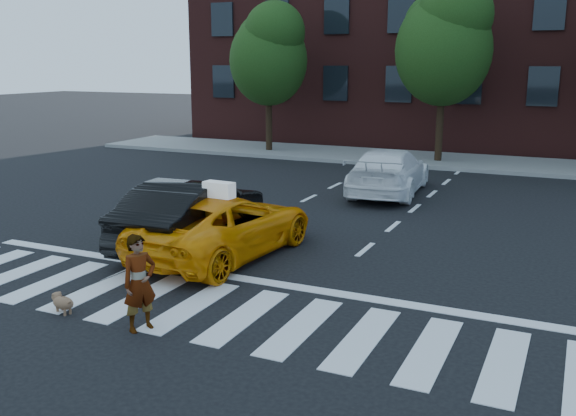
{
  "coord_description": "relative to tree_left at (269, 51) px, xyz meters",
  "views": [
    {
      "loc": [
        5.68,
        -8.45,
        4.0
      ],
      "look_at": [
        0.38,
        3.02,
        1.1
      ],
      "focal_mm": 40.0,
      "sensor_mm": 36.0,
      "label": 1
    }
  ],
  "objects": [
    {
      "name": "ground",
      "position": [
        6.97,
        -17.0,
        -4.44
      ],
      "size": [
        120.0,
        120.0,
        0.0
      ],
      "primitive_type": "plane",
      "color": "black",
      "rests_on": "ground"
    },
    {
      "name": "crosswalk",
      "position": [
        6.97,
        -17.0,
        -4.43
      ],
      "size": [
        13.0,
        2.4,
        0.01
      ],
      "primitive_type": "cube",
      "color": "silver",
      "rests_on": "ground"
    },
    {
      "name": "stop_line",
      "position": [
        6.97,
        -15.4,
        -4.43
      ],
      "size": [
        12.0,
        0.3,
        0.01
      ],
      "primitive_type": "cube",
      "color": "silver",
      "rests_on": "ground"
    },
    {
      "name": "sidewalk_far",
      "position": [
        6.97,
        0.5,
        -4.37
      ],
      "size": [
        30.0,
        4.0,
        0.15
      ],
      "primitive_type": "cube",
      "color": "slate",
      "rests_on": "ground"
    },
    {
      "name": "building",
      "position": [
        6.97,
        8.0,
        1.56
      ],
      "size": [
        26.0,
        10.0,
        12.0
      ],
      "primitive_type": "cube",
      "color": "#481C19",
      "rests_on": "ground"
    },
    {
      "name": "tree_left",
      "position": [
        0.0,
        0.0,
        0.0
      ],
      "size": [
        3.39,
        3.38,
        6.5
      ],
      "color": "black",
      "rests_on": "ground"
    },
    {
      "name": "tree_mid",
      "position": [
        7.5,
        -0.0,
        0.41
      ],
      "size": [
        3.69,
        3.69,
        7.1
      ],
      "color": "black",
      "rests_on": "ground"
    },
    {
      "name": "taxi",
      "position": [
        5.99,
        -14.2,
        -3.8
      ],
      "size": [
        2.51,
        4.78,
        1.28
      ],
      "primitive_type": "imported",
      "rotation": [
        0.0,
        0.0,
        3.06
      ],
      "color": "orange",
      "rests_on": "ground"
    },
    {
      "name": "black_sedan",
      "position": [
        4.97,
        -13.86,
        -3.69
      ],
      "size": [
        1.89,
        4.63,
        1.49
      ],
      "primitive_type": "imported",
      "rotation": [
        0.0,
        0.0,
        3.21
      ],
      "color": "black",
      "rests_on": "ground"
    },
    {
      "name": "white_suv",
      "position": [
        7.31,
        -6.51,
        -3.74
      ],
      "size": [
        2.35,
        4.95,
        1.39
      ],
      "primitive_type": "imported",
      "rotation": [
        0.0,
        0.0,
        3.23
      ],
      "color": "white",
      "rests_on": "ground"
    },
    {
      "name": "woman",
      "position": [
        6.8,
        -18.1,
        -3.69
      ],
      "size": [
        0.55,
        0.65,
        1.5
      ],
      "primitive_type": "imported",
      "rotation": [
        0.0,
        0.0,
        1.15
      ],
      "color": "#999999",
      "rests_on": "ground"
    },
    {
      "name": "dog",
      "position": [
        5.19,
        -18.08,
        -4.26
      ],
      "size": [
        0.54,
        0.31,
        0.31
      ],
      "rotation": [
        0.0,
        0.0,
        -0.29
      ],
      "color": "olive",
      "rests_on": "ground"
    },
    {
      "name": "taxi_sign",
      "position": [
        5.99,
        -14.4,
        -3.0
      ],
      "size": [
        0.67,
        0.33,
        0.32
      ],
      "primitive_type": "cube",
      "rotation": [
        0.0,
        0.0,
        3.06
      ],
      "color": "white",
      "rests_on": "taxi"
    }
  ]
}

